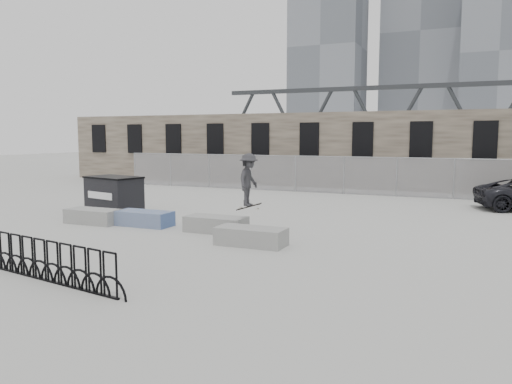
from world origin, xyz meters
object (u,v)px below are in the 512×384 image
(planter_center_left, at_px, (144,218))
(planter_center_right, at_px, (216,224))
(planter_far_left, at_px, (93,216))
(bike_rack, at_px, (46,262))
(skateboarder, at_px, (249,180))
(planter_offset, at_px, (251,236))
(dumpster, at_px, (114,194))

(planter_center_left, relative_size, planter_center_right, 1.00)
(planter_far_left, xyz_separation_m, bike_rack, (4.09, -6.02, 0.16))
(skateboarder, bearing_deg, bike_rack, 159.33)
(planter_center_right, bearing_deg, bike_rack, -96.31)
(planter_far_left, xyz_separation_m, planter_center_left, (1.95, 0.34, 0.00))
(planter_center_right, bearing_deg, planter_far_left, -176.08)
(bike_rack, bearing_deg, skateboarder, 71.10)
(planter_far_left, height_order, planter_center_left, same)
(planter_center_right, xyz_separation_m, bike_rack, (-0.70, -6.35, 0.16))
(planter_far_left, height_order, planter_offset, same)
(planter_offset, bearing_deg, planter_center_left, 164.14)
(planter_center_right, height_order, dumpster, dumpster)
(bike_rack, bearing_deg, planter_center_left, 108.60)
(dumpster, bearing_deg, planter_center_left, -20.66)
(planter_far_left, bearing_deg, dumpster, 112.57)
(planter_center_right, bearing_deg, planter_center_left, 179.80)
(dumpster, distance_m, skateboarder, 7.53)
(bike_rack, bearing_deg, planter_offset, 63.04)
(planter_offset, bearing_deg, planter_center_right, 144.47)
(planter_center_left, distance_m, planter_center_right, 2.84)
(planter_far_left, xyz_separation_m, planter_offset, (6.64, -1.00, 0.00))
(planter_center_right, distance_m, planter_offset, 2.28)
(planter_center_left, distance_m, dumpster, 3.53)
(dumpster, xyz_separation_m, skateboarder, (7.09, -2.33, 1.04))
(planter_far_left, distance_m, planter_offset, 6.71)
(dumpster, bearing_deg, planter_offset, -10.10)
(planter_center_left, bearing_deg, dumpster, 146.04)
(dumpster, relative_size, bike_rack, 0.51)
(planter_center_right, bearing_deg, planter_offset, -35.53)
(bike_rack, relative_size, skateboarder, 2.77)
(bike_rack, xyz_separation_m, skateboarder, (2.05, 5.98, 1.35))
(planter_center_left, bearing_deg, bike_rack, -71.40)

